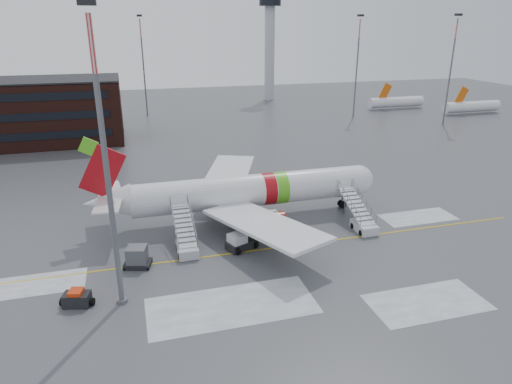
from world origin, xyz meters
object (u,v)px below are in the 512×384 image
object	(u,v)px
airstair_aft	(186,241)
uld_container	(137,257)
airliner	(244,192)
baggage_tractor	(77,299)
pushback_tug	(240,242)
airstair_fwd	(361,220)
light_mast_near	(106,162)

from	to	relation	value
airstair_aft	uld_container	bearing A→B (deg)	-158.59
airliner	baggage_tractor	world-z (taller)	airliner
airstair_aft	pushback_tug	world-z (taller)	airstair_aft
pushback_tug	baggage_tractor	size ratio (longest dim) A/B	1.23
airstair_fwd	airstair_aft	size ratio (longest dim) A/B	1.00
airstair_aft	pushback_tug	size ratio (longest dim) A/B	2.15
pushback_tug	baggage_tractor	xyz separation A→B (m)	(-15.51, -6.15, -0.19)
airstair_fwd	uld_container	world-z (taller)	airstair_fwd
baggage_tractor	airstair_aft	bearing A→B (deg)	36.04
light_mast_near	airstair_aft	bearing A→B (deg)	50.46
uld_container	baggage_tractor	bearing A→B (deg)	-133.52
airstair_aft	uld_container	world-z (taller)	airstair_aft
airliner	light_mast_near	xyz separation A→B (m)	(-14.31, -14.38, 8.93)
pushback_tug	baggage_tractor	world-z (taller)	pushback_tug
baggage_tractor	airstair_fwd	bearing A→B (deg)	13.68
uld_container	light_mast_near	bearing A→B (deg)	-104.47
light_mast_near	baggage_tractor	bearing A→B (deg)	171.64
pushback_tug	light_mast_near	bearing A→B (deg)	-150.77
airstair_aft	light_mast_near	bearing A→B (deg)	-129.54
airliner	baggage_tractor	size ratio (longest dim) A/B	12.02
pushback_tug	light_mast_near	world-z (taller)	light_mast_near
airstair_fwd	light_mast_near	bearing A→B (deg)	-163.50
airstair_aft	light_mast_near	world-z (taller)	light_mast_near
light_mast_near	pushback_tug	bearing A→B (deg)	29.23
pushback_tug	uld_container	size ratio (longest dim) A/B	1.24
airstair_aft	airliner	bearing A→B (deg)	39.83
baggage_tractor	light_mast_near	bearing A→B (deg)	-8.36
airliner	airstair_aft	size ratio (longest dim) A/B	4.55
uld_container	light_mast_near	world-z (taller)	light_mast_near
baggage_tractor	light_mast_near	size ratio (longest dim) A/B	0.12
airliner	airstair_aft	distance (m)	10.47
airstair_aft	baggage_tractor	distance (m)	12.44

